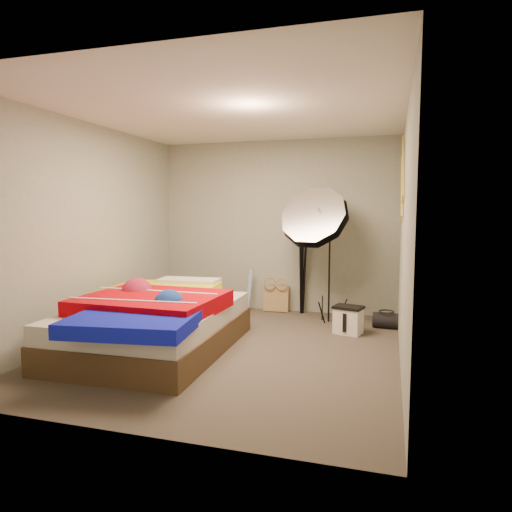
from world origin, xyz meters
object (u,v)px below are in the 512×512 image
at_px(camera_case, 348,321).
at_px(camera_tripod, 302,262).
at_px(wrapping_roll, 249,290).
at_px(tote_bag, 276,299).
at_px(duffel_bag, 386,320).
at_px(photo_umbrella, 316,220).
at_px(bed, 155,321).

distance_m(camera_case, camera_tripod, 1.33).
bearing_deg(wrapping_roll, tote_bag, 16.86).
height_order(camera_case, camera_tripod, camera_tripod).
distance_m(duffel_bag, photo_umbrella, 1.57).
distance_m(tote_bag, wrapping_roll, 0.42).
bearing_deg(photo_umbrella, camera_case, -43.71).
xyz_separation_m(duffel_bag, camera_tripod, (-1.19, 0.53, 0.65)).
bearing_deg(wrapping_roll, bed, -101.05).
height_order(duffel_bag, camera_tripod, camera_tripod).
height_order(camera_case, duffel_bag, camera_case).
bearing_deg(wrapping_roll, photo_umbrella, -20.20).
xyz_separation_m(wrapping_roll, photo_umbrella, (1.03, -0.38, 1.05)).
relative_size(tote_bag, camera_case, 1.19).
relative_size(photo_umbrella, camera_tripod, 1.47).
distance_m(wrapping_roll, camera_tripod, 0.89).
bearing_deg(duffel_bag, wrapping_roll, 171.87).
relative_size(camera_case, bed, 0.13).
xyz_separation_m(wrapping_roll, camera_case, (1.52, -0.84, -0.16)).
bearing_deg(camera_case, duffel_bag, 58.57).
relative_size(tote_bag, photo_umbrella, 0.20).
relative_size(tote_bag, bed, 0.16).
xyz_separation_m(bed, photo_umbrella, (1.44, 1.70, 1.05)).
bearing_deg(photo_umbrella, camera_tripod, 119.09).
height_order(tote_bag, wrapping_roll, wrapping_roll).
distance_m(wrapping_roll, camera_case, 1.74).
bearing_deg(bed, photo_umbrella, 49.69).
relative_size(duffel_bag, bed, 0.13).
bearing_deg(tote_bag, bed, -112.49).
xyz_separation_m(camera_case, camera_tripod, (-0.75, 0.93, 0.59)).
bearing_deg(photo_umbrella, tote_bag, 142.58).
height_order(wrapping_roll, duffel_bag, wrapping_roll).
relative_size(wrapping_roll, duffel_bag, 1.94).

